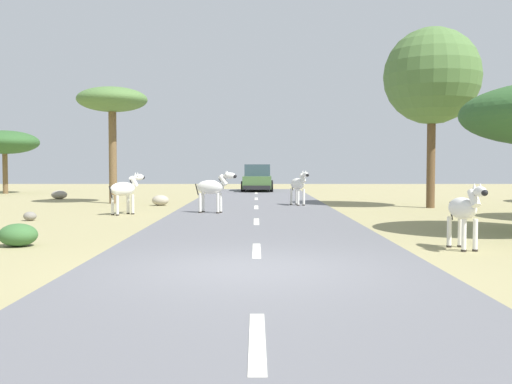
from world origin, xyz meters
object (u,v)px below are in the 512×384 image
(car_0, at_px, (256,179))
(tree_2, at_px, (3,142))
(zebra_2, at_px, (463,210))
(zebra_1, at_px, (211,188))
(tree_4, at_px, (431,77))
(rock_3, at_px, (159,200))
(tree_0, at_px, (111,102))
(zebra_0, at_px, (297,184))
(zebra_3, at_px, (123,189))
(bush_0, at_px, (17,235))
(rock_4, at_px, (28,216))
(rock_0, at_px, (58,195))

(car_0, height_order, tree_2, tree_2)
(zebra_2, bearing_deg, zebra_1, -64.99)
(tree_4, bearing_deg, rock_3, 173.16)
(zebra_1, distance_m, tree_0, 8.57)
(zebra_0, distance_m, rock_3, 5.97)
(zebra_3, relative_size, rock_3, 2.06)
(zebra_3, xyz_separation_m, bush_0, (-0.48, -8.13, -0.64))
(tree_4, bearing_deg, rock_4, -158.55)
(tree_4, bearing_deg, bush_0, -136.83)
(car_0, distance_m, rock_0, 13.25)
(zebra_1, bearing_deg, tree_4, 128.99)
(zebra_2, height_order, tree_0, tree_0)
(zebra_1, height_order, zebra_3, zebra_1)
(tree_2, height_order, rock_4, tree_2)
(zebra_0, distance_m, rock_4, 10.97)
(zebra_1, height_order, rock_0, zebra_1)
(rock_4, bearing_deg, car_0, 70.42)
(rock_0, xyz_separation_m, rock_4, (3.01, -11.80, -0.08))
(tree_4, distance_m, rock_0, 19.01)
(car_0, height_order, bush_0, car_0)
(zebra_1, relative_size, tree_4, 0.21)
(zebra_3, bearing_deg, zebra_0, 71.85)
(zebra_1, xyz_separation_m, zebra_2, (5.81, -8.79, -0.11))
(rock_3, bearing_deg, rock_4, -113.23)
(zebra_2, xyz_separation_m, car_0, (-4.17, 26.63, 0.02))
(zebra_3, height_order, rock_3, zebra_3)
(tree_4, height_order, rock_0, tree_4)
(tree_2, xyz_separation_m, rock_3, (11.21, -10.69, -2.89))
(car_0, bearing_deg, tree_0, 62.26)
(zebra_2, xyz_separation_m, tree_0, (-10.77, 14.75, 3.76))
(rock_0, bearing_deg, bush_0, -74.20)
(car_0, distance_m, rock_3, 13.97)
(tree_0, bearing_deg, rock_4, -94.11)
(zebra_0, distance_m, tree_2, 20.59)
(rock_4, bearing_deg, tree_2, 115.03)
(car_0, xyz_separation_m, bush_0, (-5.20, -26.11, -0.60))
(tree_4, distance_m, rock_4, 16.13)
(zebra_3, height_order, tree_0, tree_0)
(bush_0, bearing_deg, zebra_1, 66.67)
(zebra_1, relative_size, tree_0, 0.29)
(rock_3, bearing_deg, zebra_3, -96.07)
(zebra_0, distance_m, car_0, 13.94)
(bush_0, height_order, rock_0, bush_0)
(rock_0, xyz_separation_m, rock_3, (5.98, -4.86, 0.01))
(zebra_3, bearing_deg, tree_2, 163.82)
(car_0, xyz_separation_m, rock_0, (-10.20, -8.43, -0.63))
(zebra_1, bearing_deg, zebra_2, 52.18)
(zebra_2, xyz_separation_m, rock_0, (-14.38, 18.20, -0.61))
(zebra_3, distance_m, tree_0, 7.38)
(zebra_3, bearing_deg, zebra_2, -5.26)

